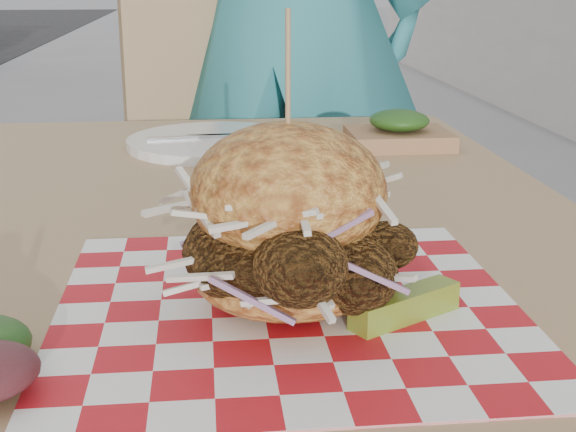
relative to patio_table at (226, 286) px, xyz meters
name	(u,v)px	position (x,y,z in m)	size (l,w,h in m)	color
patio_table	(226,286)	(0.00, 0.00, 0.00)	(0.80, 1.20, 0.75)	tan
patio_chair	(202,170)	(-0.03, 1.04, -0.12)	(0.52, 0.53, 0.95)	tan
paper_liner	(288,306)	(0.04, -0.24, 0.08)	(0.36, 0.36, 0.00)	red
sandwich	(288,229)	(0.04, -0.24, 0.14)	(0.20, 0.20, 0.23)	gold
pickle_spear	(405,305)	(0.13, -0.28, 0.09)	(0.10, 0.02, 0.02)	olive
place_setting	(217,142)	(0.00, 0.37, 0.09)	(0.27, 0.27, 0.02)	white
kraft_tray	(399,132)	(0.27, 0.34, 0.10)	(0.15, 0.12, 0.06)	#996A45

